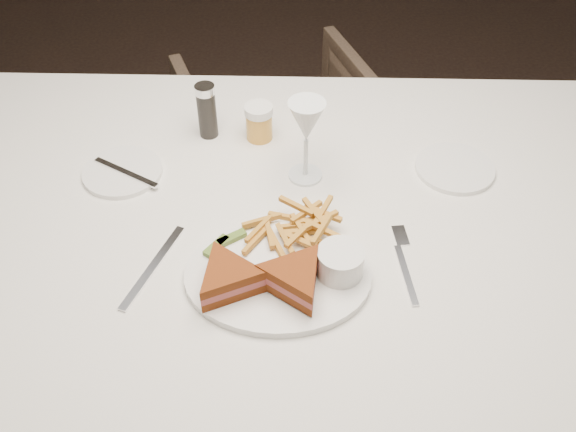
# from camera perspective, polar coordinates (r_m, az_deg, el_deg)

# --- Properties ---
(ground) EXTENTS (5.00, 5.00, 0.00)m
(ground) POSITION_cam_1_polar(r_m,az_deg,el_deg) (1.97, 8.22, -10.29)
(ground) COLOR black
(ground) RESTS_ON ground
(table) EXTENTS (1.54, 1.10, 0.75)m
(table) POSITION_cam_1_polar(r_m,az_deg,el_deg) (1.49, -0.11, -10.41)
(table) COLOR silver
(table) RESTS_ON ground
(chair_far) EXTENTS (0.72, 0.69, 0.60)m
(chair_far) POSITION_cam_1_polar(r_m,az_deg,el_deg) (2.12, -0.46, 6.58)
(chair_far) COLOR #49392C
(chair_far) RESTS_ON ground
(table_setting) EXTENTS (0.83, 0.61, 0.18)m
(table_setting) POSITION_cam_1_polar(r_m,az_deg,el_deg) (1.15, -0.62, -0.50)
(table_setting) COLOR white
(table_setting) RESTS_ON table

